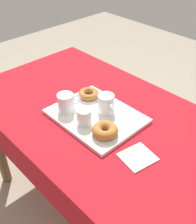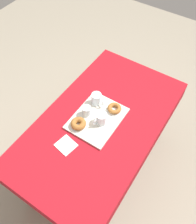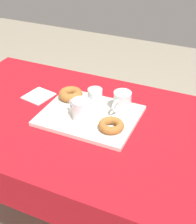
{
  "view_description": "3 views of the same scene",
  "coord_description": "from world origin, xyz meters",
  "views": [
    {
      "loc": [
        -0.76,
        0.75,
        1.6
      ],
      "look_at": [
        0.0,
        0.03,
        0.81
      ],
      "focal_mm": 44.13,
      "sensor_mm": 36.0,
      "label": 1
    },
    {
      "loc": [
        -0.87,
        -0.55,
        2.29
      ],
      "look_at": [
        0.04,
        0.05,
        0.82
      ],
      "focal_mm": 38.62,
      "sensor_mm": 36.0,
      "label": 2
    },
    {
      "loc": [
        0.53,
        -1.03,
        1.6
      ],
      "look_at": [
        0.04,
        0.05,
        0.81
      ],
      "focal_mm": 51.21,
      "sensor_mm": 36.0,
      "label": 3
    }
  ],
  "objects": [
    {
      "name": "sugar_donut_left",
      "position": [
        0.14,
        -0.04,
        0.82
      ],
      "size": [
        0.11,
        0.11,
        0.03
      ],
      "primitive_type": "torus",
      "color": "#A3662D",
      "rests_on": "donut_plate_left"
    },
    {
      "name": "sugar_donut_right",
      "position": [
        -0.13,
        0.11,
        0.82
      ],
      "size": [
        0.11,
        0.11,
        0.04
      ],
      "primitive_type": "torus",
      "color": "#A3662D",
      "rests_on": "donut_plate_right"
    },
    {
      "name": "serving_tray",
      "position": [
        0.01,
        0.03,
        0.79
      ],
      "size": [
        0.42,
        0.34,
        0.02
      ],
      "primitive_type": "cube",
      "color": "silver",
      "rests_on": "dining_table"
    },
    {
      "name": "dining_table",
      "position": [
        0.0,
        0.0,
        0.68
      ],
      "size": [
        1.48,
        0.84,
        0.78
      ],
      "color": "#A8141E",
      "rests_on": "ground"
    },
    {
      "name": "water_glass_near",
      "position": [
        -0.01,
        0.12,
        0.83
      ],
      "size": [
        0.07,
        0.07,
        0.08
      ],
      "color": "white",
      "rests_on": "serving_tray"
    },
    {
      "name": "donut_plate_right",
      "position": [
        -0.13,
        0.11,
        0.8
      ],
      "size": [
        0.12,
        0.12,
        0.01
      ],
      "primitive_type": "cylinder",
      "color": "white",
      "rests_on": "serving_tray"
    },
    {
      "name": "tea_mug_left",
      "position": [
        0.13,
        0.12,
        0.84
      ],
      "size": [
        0.08,
        0.12,
        0.09
      ],
      "color": "white",
      "rests_on": "serving_tray"
    },
    {
      "name": "ground_plane",
      "position": [
        0.0,
        0.0,
        0.0
      ],
      "size": [
        6.0,
        6.0,
        0.0
      ],
      "primitive_type": "plane",
      "color": "gray"
    },
    {
      "name": "tea_mug_right",
      "position": [
        -0.01,
        -0.02,
        0.84
      ],
      "size": [
        0.12,
        0.08,
        0.09
      ],
      "color": "white",
      "rests_on": "serving_tray"
    },
    {
      "name": "paper_napkin",
      "position": [
        -0.3,
        0.09,
        0.78
      ],
      "size": [
        0.14,
        0.15,
        0.01
      ],
      "primitive_type": "cube",
      "rotation": [
        0.0,
        0.0,
        -0.18
      ],
      "color": "white",
      "rests_on": "dining_table"
    },
    {
      "name": "donut_plate_left",
      "position": [
        0.14,
        -0.04,
        0.8
      ],
      "size": [
        0.12,
        0.12,
        0.01
      ],
      "primitive_type": "cylinder",
      "color": "white",
      "rests_on": "serving_tray"
    }
  ]
}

